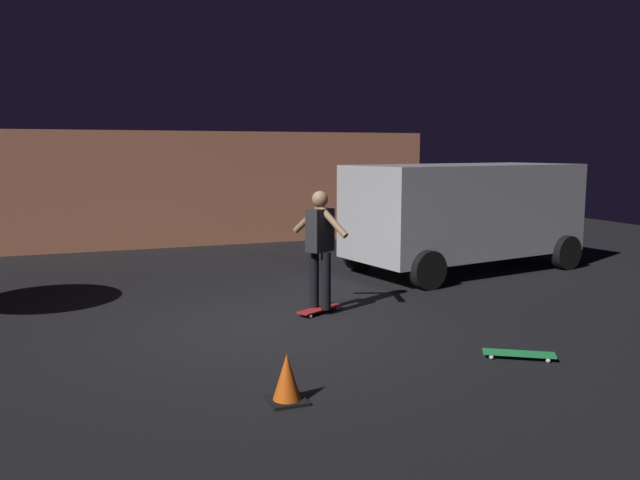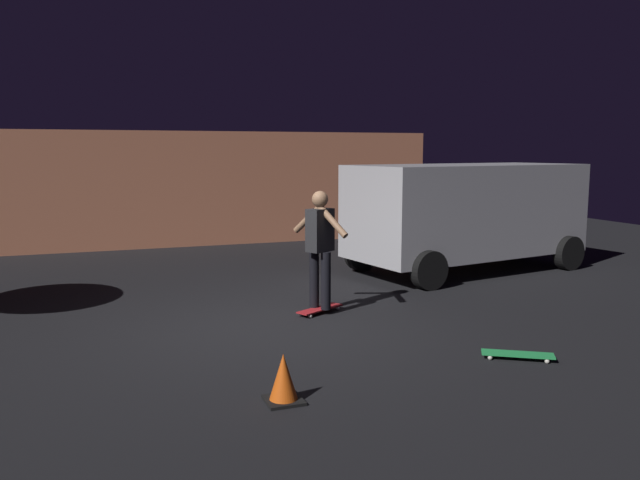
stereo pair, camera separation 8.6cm
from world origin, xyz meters
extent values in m
plane|color=black|center=(0.00, 0.00, 0.00)|extent=(28.00, 28.00, 0.00)
cube|color=#B76B4C|center=(0.38, 9.25, 1.37)|extent=(12.24, 3.47, 2.75)
cube|color=#B2B2B7|center=(4.73, 2.63, 1.18)|extent=(4.87, 2.71, 1.70)
cube|color=black|center=(6.98, 3.05, 1.53)|extent=(0.38, 1.73, 0.64)
cylinder|color=black|center=(6.27, 3.93, 0.33)|extent=(0.69, 0.34, 0.66)
cylinder|color=black|center=(6.63, 1.98, 0.33)|extent=(0.69, 0.34, 0.66)
cylinder|color=black|center=(2.83, 3.29, 0.33)|extent=(0.69, 0.34, 0.66)
cylinder|color=black|center=(3.19, 1.34, 0.33)|extent=(0.69, 0.34, 0.66)
cube|color=#AD1E23|center=(0.97, 0.53, 0.06)|extent=(0.78, 0.54, 0.02)
sphere|color=silver|center=(1.20, 0.74, 0.03)|extent=(0.05, 0.05, 0.05)
sphere|color=silver|center=(1.28, 0.59, 0.03)|extent=(0.05, 0.05, 0.05)
sphere|color=silver|center=(0.67, 0.46, 0.03)|extent=(0.05, 0.05, 0.05)
sphere|color=silver|center=(0.75, 0.31, 0.03)|extent=(0.05, 0.05, 0.05)
cube|color=green|center=(2.32, -2.14, 0.06)|extent=(0.77, 0.58, 0.02)
sphere|color=silver|center=(2.62, -2.23, 0.03)|extent=(0.05, 0.05, 0.05)
sphere|color=silver|center=(2.53, -2.38, 0.03)|extent=(0.05, 0.05, 0.05)
sphere|color=silver|center=(2.11, -1.91, 0.03)|extent=(0.05, 0.05, 0.05)
sphere|color=silver|center=(2.02, -2.06, 0.03)|extent=(0.05, 0.05, 0.05)
cylinder|color=black|center=(0.92, 0.62, 0.48)|extent=(0.14, 0.14, 0.82)
cylinder|color=black|center=(1.02, 0.43, 0.48)|extent=(0.14, 0.14, 0.82)
cube|color=#262628|center=(0.97, 0.53, 1.19)|extent=(0.44, 0.37, 0.60)
sphere|color=#936B4C|center=(0.97, 0.53, 1.62)|extent=(0.23, 0.23, 0.23)
cylinder|color=#936B4C|center=(0.87, 0.72, 1.34)|extent=(0.34, 0.52, 0.46)
cylinder|color=#936B4C|center=(1.08, 0.33, 1.34)|extent=(0.34, 0.52, 0.46)
cube|color=black|center=(-0.46, -2.40, 0.01)|extent=(0.34, 0.34, 0.03)
cone|color=#EA5914|center=(-0.46, -2.40, 0.23)|extent=(0.28, 0.28, 0.46)
camera|label=1|loc=(-2.17, -7.76, 2.30)|focal=35.85mm
camera|label=2|loc=(-2.09, -7.79, 2.30)|focal=35.85mm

